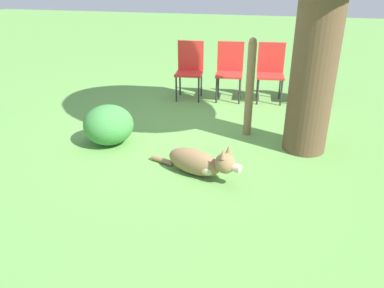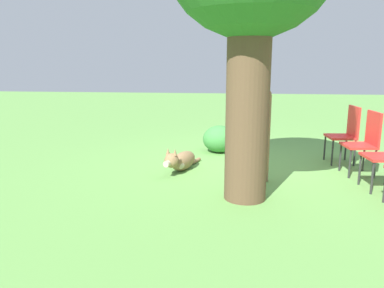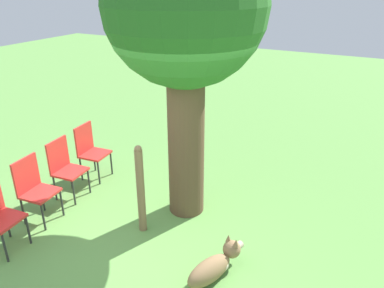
{
  "view_description": "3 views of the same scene",
  "coord_description": "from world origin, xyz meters",
  "px_view_note": "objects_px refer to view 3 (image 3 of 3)",
  "views": [
    {
      "loc": [
        4.6,
        0.79,
        2.03
      ],
      "look_at": [
        1.06,
        -0.07,
        0.34
      ],
      "focal_mm": 35.0,
      "sensor_mm": 36.0,
      "label": 1
    },
    {
      "loc": [
        0.32,
        5.6,
        1.65
      ],
      "look_at": [
        0.95,
        0.06,
        0.44
      ],
      "focal_mm": 35.0,
      "sensor_mm": 36.0,
      "label": 2
    },
    {
      "loc": [
        2.45,
        -3.08,
        3.23
      ],
      "look_at": [
        0.3,
        1.05,
        1.14
      ],
      "focal_mm": 35.0,
      "sensor_mm": 36.0,
      "label": 3
    }
  ],
  "objects_px": {
    "red_chair_1": "(34,186)",
    "red_chair_3": "(90,148)",
    "red_chair_2": "(65,165)",
    "fence_post": "(141,189)",
    "dog": "(214,266)",
    "oak_tree": "(185,14)"
  },
  "relations": [
    {
      "from": "red_chair_1",
      "to": "red_chair_3",
      "type": "height_order",
      "value": "same"
    },
    {
      "from": "red_chair_1",
      "to": "red_chair_2",
      "type": "height_order",
      "value": "same"
    },
    {
      "from": "red_chair_2",
      "to": "red_chair_3",
      "type": "height_order",
      "value": "same"
    },
    {
      "from": "fence_post",
      "to": "red_chair_3",
      "type": "distance_m",
      "value": 1.87
    },
    {
      "from": "red_chair_1",
      "to": "red_chair_3",
      "type": "distance_m",
      "value": 1.35
    },
    {
      "from": "dog",
      "to": "fence_post",
      "type": "relative_size",
      "value": 0.85
    },
    {
      "from": "oak_tree",
      "to": "fence_post",
      "type": "distance_m",
      "value": 2.3
    },
    {
      "from": "oak_tree",
      "to": "fence_post",
      "type": "bearing_deg",
      "value": -112.03
    },
    {
      "from": "red_chair_1",
      "to": "red_chair_2",
      "type": "bearing_deg",
      "value": 91.7
    },
    {
      "from": "red_chair_2",
      "to": "red_chair_3",
      "type": "relative_size",
      "value": 1.0
    },
    {
      "from": "red_chair_1",
      "to": "red_chair_2",
      "type": "relative_size",
      "value": 1.0
    },
    {
      "from": "red_chair_2",
      "to": "red_chair_3",
      "type": "xyz_separation_m",
      "value": [
        -0.08,
        0.67,
        0.0
      ]
    },
    {
      "from": "oak_tree",
      "to": "fence_post",
      "type": "relative_size",
      "value": 3.07
    },
    {
      "from": "oak_tree",
      "to": "fence_post",
      "type": "height_order",
      "value": "oak_tree"
    },
    {
      "from": "oak_tree",
      "to": "red_chair_2",
      "type": "relative_size",
      "value": 4.14
    },
    {
      "from": "oak_tree",
      "to": "red_chair_1",
      "type": "bearing_deg",
      "value": -145.82
    },
    {
      "from": "fence_post",
      "to": "red_chair_1",
      "type": "bearing_deg",
      "value": -162.2
    },
    {
      "from": "dog",
      "to": "red_chair_2",
      "type": "distance_m",
      "value": 2.9
    },
    {
      "from": "red_chair_1",
      "to": "dog",
      "type": "bearing_deg",
      "value": -2.98
    },
    {
      "from": "red_chair_1",
      "to": "oak_tree",
      "type": "bearing_deg",
      "value": 28.94
    },
    {
      "from": "red_chair_1",
      "to": "red_chair_3",
      "type": "bearing_deg",
      "value": 91.7
    },
    {
      "from": "dog",
      "to": "fence_post",
      "type": "bearing_deg",
      "value": 93.34
    }
  ]
}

